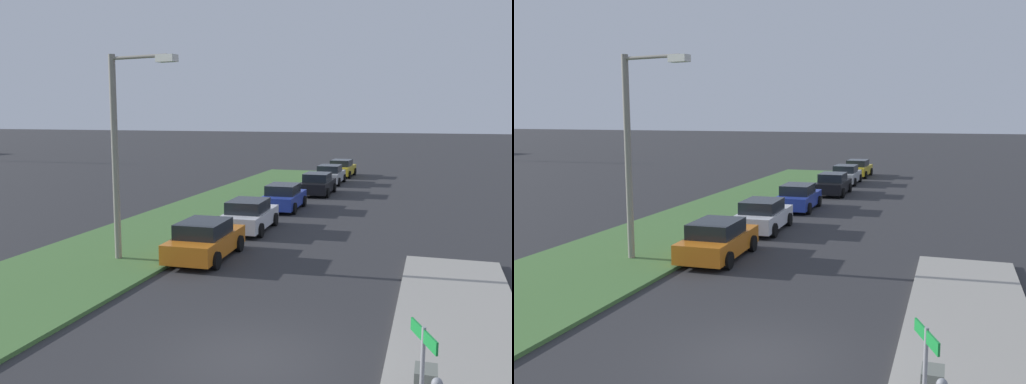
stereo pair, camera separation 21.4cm
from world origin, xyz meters
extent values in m
plane|color=#2D2D30|center=(0.00, 0.00, 0.00)|extent=(300.00, 300.00, 0.00)
cube|color=#477238|center=(10.00, 8.10, 0.06)|extent=(60.00, 6.00, 0.12)
cube|color=orange|center=(7.86, 4.36, 0.57)|extent=(4.35, 1.93, 0.70)
cube|color=black|center=(7.66, 4.35, 1.19)|extent=(2.25, 1.67, 0.55)
cylinder|color=black|center=(9.18, 5.30, 0.32)|extent=(0.65, 0.24, 0.64)
cylinder|color=black|center=(9.24, 3.50, 0.32)|extent=(0.65, 0.24, 0.64)
cylinder|color=black|center=(6.48, 5.21, 0.32)|extent=(0.65, 0.24, 0.64)
cylinder|color=black|center=(6.54, 3.41, 0.32)|extent=(0.65, 0.24, 0.64)
cube|color=silver|center=(13.18, 4.40, 0.57)|extent=(4.36, 1.96, 0.70)
cube|color=black|center=(12.98, 4.39, 1.19)|extent=(2.26, 1.68, 0.55)
cylinder|color=black|center=(14.50, 5.35, 0.32)|extent=(0.65, 0.24, 0.64)
cylinder|color=black|center=(14.56, 3.55, 0.32)|extent=(0.65, 0.24, 0.64)
cylinder|color=black|center=(11.80, 5.25, 0.32)|extent=(0.65, 0.24, 0.64)
cylinder|color=black|center=(11.87, 3.45, 0.32)|extent=(0.65, 0.24, 0.64)
cube|color=#23389E|center=(19.21, 4.35, 0.57)|extent=(4.35, 1.92, 0.70)
cube|color=black|center=(19.01, 4.34, 1.19)|extent=(2.24, 1.66, 0.55)
cylinder|color=black|center=(20.53, 5.28, 0.32)|extent=(0.65, 0.24, 0.64)
cylinder|color=black|center=(20.58, 3.48, 0.32)|extent=(0.65, 0.24, 0.64)
cylinder|color=black|center=(17.83, 5.21, 0.32)|extent=(0.65, 0.24, 0.64)
cylinder|color=black|center=(17.89, 3.41, 0.32)|extent=(0.65, 0.24, 0.64)
cube|color=black|center=(25.71, 3.71, 0.57)|extent=(4.32, 1.84, 0.70)
cube|color=black|center=(25.51, 3.71, 1.19)|extent=(2.22, 1.62, 0.55)
cylinder|color=black|center=(27.05, 4.62, 0.32)|extent=(0.64, 0.23, 0.64)
cylinder|color=black|center=(27.07, 2.82, 0.32)|extent=(0.64, 0.23, 0.64)
cylinder|color=black|center=(24.35, 4.60, 0.32)|extent=(0.64, 0.23, 0.64)
cylinder|color=black|center=(24.37, 2.80, 0.32)|extent=(0.64, 0.23, 0.64)
cube|color=#B2B5BA|center=(31.72, 3.96, 0.57)|extent=(4.31, 1.83, 0.70)
cube|color=black|center=(31.52, 3.96, 1.19)|extent=(2.21, 1.62, 0.55)
cylinder|color=black|center=(33.06, 4.87, 0.32)|extent=(0.64, 0.23, 0.64)
cylinder|color=black|center=(33.08, 3.07, 0.32)|extent=(0.64, 0.23, 0.64)
cylinder|color=black|center=(30.36, 4.85, 0.32)|extent=(0.64, 0.23, 0.64)
cylinder|color=black|center=(30.38, 3.05, 0.32)|extent=(0.64, 0.23, 0.64)
cube|color=gold|center=(37.06, 3.90, 0.57)|extent=(4.35, 1.93, 0.70)
cube|color=black|center=(36.86, 3.90, 1.19)|extent=(2.25, 1.67, 0.55)
cylinder|color=black|center=(38.43, 4.76, 0.32)|extent=(0.65, 0.24, 0.64)
cylinder|color=black|center=(38.38, 2.96, 0.32)|extent=(0.65, 0.24, 0.64)
cylinder|color=black|center=(35.73, 4.84, 0.32)|extent=(0.65, 0.24, 0.64)
cylinder|color=black|center=(35.68, 3.04, 0.32)|extent=(0.65, 0.24, 0.64)
sphere|color=gray|center=(-2.61, -3.92, 1.33)|extent=(0.17, 0.17, 0.17)
cube|color=#198C38|center=(-3.65, -3.70, 2.48)|extent=(0.84, 0.37, 0.18)
cylinder|color=gray|center=(6.49, 7.27, 3.75)|extent=(0.24, 0.24, 7.50)
cylinder|color=gray|center=(6.28, 6.09, 7.35)|extent=(0.53, 2.38, 0.12)
cube|color=silver|center=(6.07, 4.91, 7.25)|extent=(0.48, 0.75, 0.24)
camera|label=1|loc=(-11.11, -3.73, 5.43)|focal=39.13mm
camera|label=2|loc=(-11.05, -3.93, 5.43)|focal=39.13mm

